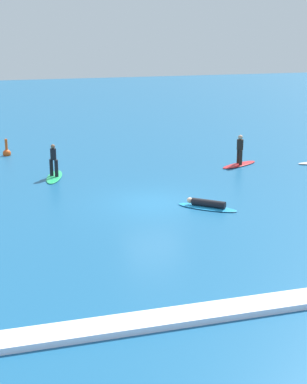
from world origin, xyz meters
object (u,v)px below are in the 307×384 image
Objects in this scene: surfer_on_blue_board at (207,205)px; surfer_on_red_board at (240,157)px; surfer_on_green_board at (54,169)px; marker_buoy at (7,152)px.

surfer_on_red_board is at bearing -82.90° from surfer_on_blue_board.
surfer_on_red_board is at bearing 103.41° from surfer_on_green_board.
surfer_on_red_board is 10.11m from surfer_on_green_board.
marker_buoy is (-12.16, 6.15, -0.29)m from surfer_on_red_board.
surfer_on_red_board is 0.95× the size of surfer_on_green_board.
surfer_on_red_board is 2.39× the size of marker_buoy.
surfer_on_blue_board is 8.90m from surfer_on_green_board.
surfer_on_green_board is (-5.57, 6.93, 0.29)m from surfer_on_blue_board.
surfer_on_green_board is at bearing -70.84° from marker_buoy.
surfer_on_blue_board is at bearing -150.11° from surfer_on_red_board.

